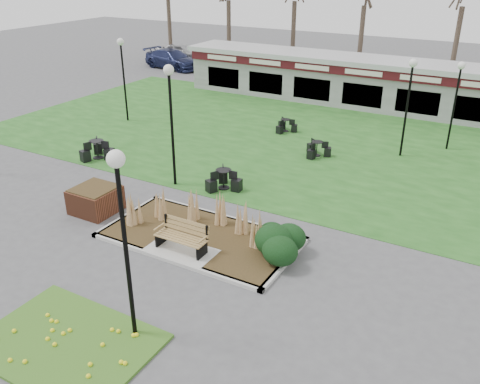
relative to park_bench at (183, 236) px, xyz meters
The scene contains 19 objects.
ground 0.64m from the park_bench, 90.00° to the right, with size 100.00×100.00×0.00m, color #515154.
lawn 11.77m from the park_bench, 90.00° to the left, with size 34.00×16.00×0.02m, color #20571B.
flower_bed 4.88m from the park_bench, 90.00° to the right, with size 4.20×3.00×0.16m.
planting_bed 1.70m from the park_bench, 40.83° to the left, with size 6.75×3.40×1.27m.
park_bench is the anchor object (origin of this frame).
brick_planter 4.47m from the park_bench, behind, with size 1.50×1.50×0.95m.
food_pavilion 19.73m from the park_bench, 90.00° to the left, with size 24.60×3.40×2.90m.
lamp_post_near_left 6.06m from the park_bench, 128.93° to the left, with size 0.40×0.40×4.86m.
lamp_post_near_right 4.92m from the park_bench, 72.22° to the right, with size 0.40×0.40×4.86m.
lamp_post_mid_right 12.88m from the park_bench, 72.02° to the left, with size 0.37×0.37×4.47m.
lamp_post_far_right 15.28m from the park_bench, 68.12° to the left, with size 0.35×0.35×4.18m.
lamp_post_far_left 15.05m from the park_bench, 137.58° to the left, with size 0.38×0.38×4.53m.
bistro_set_a 9.46m from the park_bench, 149.83° to the left, with size 1.51×1.56×0.84m.
bistro_set_b 12.79m from the park_bench, 100.43° to the left, with size 1.21×1.18×0.66m.
bistro_set_c 4.96m from the park_bench, 106.29° to the left, with size 1.35×1.50×0.80m.
bistro_set_d 10.03m from the park_bench, 87.22° to the left, with size 1.29×1.20×0.69m.
car_silver 32.96m from the park_bench, 125.75° to the left, with size 1.64×4.08×1.39m, color #B9BABE.
car_black 28.78m from the park_bench, 111.62° to the left, with size 1.62×4.64×1.53m, color black.
car_blue 28.90m from the park_bench, 127.02° to the left, with size 2.14×5.25×1.52m, color navy.
Camera 1 is at (8.34, -10.82, 8.52)m, focal length 38.00 mm.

